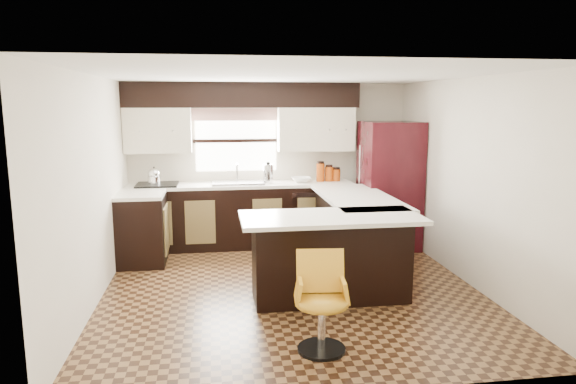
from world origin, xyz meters
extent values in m
plane|color=#49301A|center=(0.00, 0.00, 0.00)|extent=(4.40, 4.40, 0.00)
plane|color=silver|center=(0.00, 0.00, 2.40)|extent=(4.40, 4.40, 0.00)
plane|color=beige|center=(0.00, 2.20, 1.20)|extent=(4.40, 0.00, 4.40)
plane|color=beige|center=(0.00, -2.20, 1.20)|extent=(4.40, 0.00, 4.40)
plane|color=beige|center=(-2.10, 0.00, 1.20)|extent=(0.00, 4.40, 4.40)
plane|color=beige|center=(2.10, 0.00, 1.20)|extent=(0.00, 4.40, 4.40)
cube|color=black|center=(-0.45, 1.90, 0.45)|extent=(3.30, 0.60, 0.90)
cube|color=black|center=(-1.80, 1.25, 0.45)|extent=(0.60, 0.70, 0.90)
cube|color=silver|center=(-0.45, 1.90, 0.92)|extent=(3.30, 0.60, 0.04)
cube|color=silver|center=(-1.80, 1.25, 0.92)|extent=(0.60, 0.70, 0.04)
cube|color=black|center=(-0.40, 2.03, 2.22)|extent=(3.40, 0.35, 0.36)
cube|color=beige|center=(-1.62, 2.03, 1.72)|extent=(0.94, 0.35, 0.64)
cube|color=beige|center=(0.68, 2.03, 1.72)|extent=(1.14, 0.35, 0.64)
cube|color=white|center=(-0.50, 2.18, 1.55)|extent=(1.20, 0.02, 0.90)
cube|color=#D19B93|center=(-0.50, 2.14, 1.94)|extent=(1.30, 0.06, 0.18)
cube|color=#B2B2B7|center=(-0.50, 1.88, 0.96)|extent=(0.75, 0.45, 0.03)
cube|color=black|center=(0.55, 1.61, 0.43)|extent=(0.58, 0.03, 0.78)
cube|color=black|center=(-1.65, 1.88, 0.96)|extent=(0.58, 0.50, 0.02)
cube|color=black|center=(0.90, 0.62, 0.45)|extent=(0.60, 1.95, 0.90)
cube|color=black|center=(0.38, -0.35, 0.45)|extent=(1.65, 0.60, 0.90)
cube|color=silver|center=(0.95, 0.62, 0.92)|extent=(0.84, 1.95, 0.04)
cube|color=silver|center=(0.35, -0.44, 0.92)|extent=(1.89, 0.84, 0.04)
cube|color=black|center=(1.68, 1.54, 0.92)|extent=(0.79, 0.76, 1.84)
cylinder|color=silver|center=(-0.05, 1.90, 1.08)|extent=(0.15, 0.15, 0.27)
imported|color=white|center=(0.44, 1.90, 0.98)|extent=(0.30, 0.30, 0.07)
cylinder|color=#903809|center=(0.74, 1.92, 1.08)|extent=(0.12, 0.12, 0.27)
cylinder|color=#903809|center=(0.87, 1.92, 1.05)|extent=(0.12, 0.12, 0.22)
cylinder|color=#903809|center=(0.98, 1.92, 1.03)|extent=(0.12, 0.12, 0.18)
camera|label=1|loc=(-0.85, -5.55, 2.10)|focal=32.00mm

